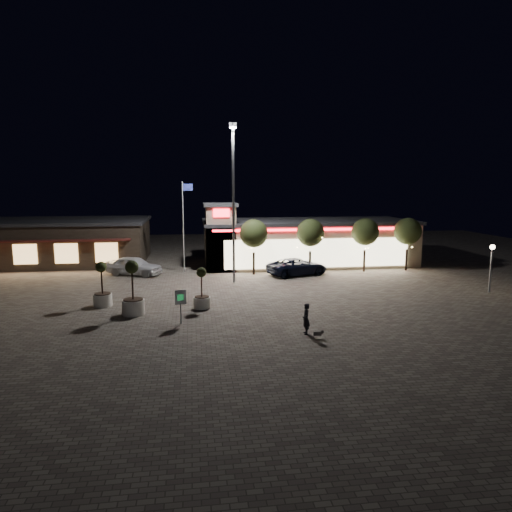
{
  "coord_description": "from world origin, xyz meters",
  "views": [
    {
      "loc": [
        -1.2,
        -27.58,
        7.66
      ],
      "look_at": [
        3.5,
        6.0,
        2.4
      ],
      "focal_mm": 32.0,
      "sensor_mm": 36.0,
      "label": 1
    }
  ],
  "objects": [
    {
      "name": "pickup_truck",
      "position": [
        7.71,
        10.23,
        0.74
      ],
      "size": [
        5.8,
        3.97,
        1.47
      ],
      "primitive_type": "imported",
      "rotation": [
        0.0,
        0.0,
        1.89
      ],
      "color": "black",
      "rests_on": "ground"
    },
    {
      "name": "string_tree_c",
      "position": [
        14.0,
        11.0,
        3.56
      ],
      "size": [
        2.42,
        2.42,
        4.79
      ],
      "color": "#332319",
      "rests_on": "ground"
    },
    {
      "name": "planter_right",
      "position": [
        -0.71,
        0.54,
        0.81
      ],
      "size": [
        1.06,
        1.06,
        2.61
      ],
      "color": "silver",
      "rests_on": "ground"
    },
    {
      "name": "pedestrian",
      "position": [
        4.54,
        -5.32,
        0.81
      ],
      "size": [
        0.39,
        0.6,
        1.62
      ],
      "primitive_type": "imported",
      "rotation": [
        0.0,
        0.0,
        -1.56
      ],
      "color": "black",
      "rests_on": "ground"
    },
    {
      "name": "restaurant_building",
      "position": [
        -14.0,
        19.97,
        2.16
      ],
      "size": [
        16.4,
        11.0,
        4.3
      ],
      "color": "#382D23",
      "rests_on": "ground"
    },
    {
      "name": "floodlight_pole",
      "position": [
        2.0,
        8.0,
        7.02
      ],
      "size": [
        0.6,
        0.4,
        12.38
      ],
      "color": "gray",
      "rests_on": "ground"
    },
    {
      "name": "white_sedan",
      "position": [
        -6.24,
        12.09,
        0.82
      ],
      "size": [
        5.16,
        3.72,
        1.63
      ],
      "primitive_type": "imported",
      "rotation": [
        0.0,
        0.0,
        1.15
      ],
      "color": "silver",
      "rests_on": "ground"
    },
    {
      "name": "planter_left",
      "position": [
        -7.0,
        1.92,
        0.89
      ],
      "size": [
        1.18,
        1.18,
        2.89
      ],
      "color": "silver",
      "rests_on": "ground"
    },
    {
      "name": "retail_building",
      "position": [
        9.51,
        15.82,
        2.21
      ],
      "size": [
        20.4,
        8.4,
        6.1
      ],
      "color": "gray",
      "rests_on": "ground"
    },
    {
      "name": "valet_sign",
      "position": [
        -1.95,
        -2.57,
        1.34
      ],
      "size": [
        0.62,
        0.23,
        1.92
      ],
      "color": "gray",
      "rests_on": "ground"
    },
    {
      "name": "planter_mid",
      "position": [
        -4.81,
        -0.32,
        1.01
      ],
      "size": [
        1.33,
        1.33,
        3.28
      ],
      "color": "silver",
      "rests_on": "ground"
    },
    {
      "name": "dog",
      "position": [
        5.03,
        -6.07,
        0.28
      ],
      "size": [
        0.54,
        0.24,
        0.29
      ],
      "color": "#59514C",
      "rests_on": "ground"
    },
    {
      "name": "ground",
      "position": [
        0.0,
        0.0,
        0.0
      ],
      "size": [
        90.0,
        90.0,
        0.0
      ],
      "primitive_type": "plane",
      "color": "#6D6458",
      "rests_on": "ground"
    },
    {
      "name": "string_tree_d",
      "position": [
        18.0,
        11.0,
        3.56
      ],
      "size": [
        2.42,
        2.42,
        4.79
      ],
      "color": "#332319",
      "rests_on": "ground"
    },
    {
      "name": "flagpole",
      "position": [
        -1.9,
        13.0,
        4.74
      ],
      "size": [
        0.95,
        0.1,
        8.0
      ],
      "color": "white",
      "rests_on": "ground"
    },
    {
      "name": "lamp_post_east",
      "position": [
        20.0,
        2.0,
        2.46
      ],
      "size": [
        0.36,
        0.36,
        3.48
      ],
      "color": "gray",
      "rests_on": "ground"
    },
    {
      "name": "string_tree_a",
      "position": [
        4.0,
        11.0,
        3.56
      ],
      "size": [
        2.42,
        2.42,
        4.79
      ],
      "color": "#332319",
      "rests_on": "ground"
    },
    {
      "name": "string_tree_b",
      "position": [
        9.0,
        11.0,
        3.56
      ],
      "size": [
        2.42,
        2.42,
        4.79
      ],
      "color": "#332319",
      "rests_on": "ground"
    }
  ]
}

